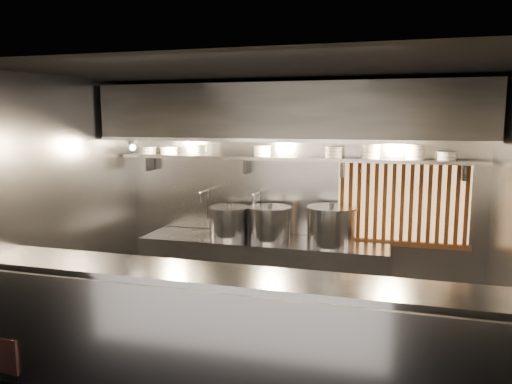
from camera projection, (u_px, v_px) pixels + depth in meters
The scene contains 25 objects.
floor at pixel (262, 354), 5.03m from camera, with size 4.50×4.50×0.00m, color black.
ceiling at pixel (263, 70), 4.63m from camera, with size 4.50×4.50×0.00m, color black.
wall_back at pixel (295, 196), 6.26m from camera, with size 4.50×4.50×0.00m, color gray.
wall_left at pixel (65, 207), 5.46m from camera, with size 3.00×3.00×0.00m, color gray.
serving_counter at pixel (231, 341), 4.04m from camera, with size 4.50×0.56×1.13m.
cooking_bench at pixel (264, 275), 6.13m from camera, with size 3.00×0.70×0.90m, color #99999E.
bowl_shelf at pixel (292, 159), 6.02m from camera, with size 4.40×0.34×0.04m, color #99999E.
exhaust_hood at pixel (288, 113), 5.73m from camera, with size 4.40×0.81×0.65m.
wood_screen at pixel (402, 203), 5.85m from camera, with size 1.56×0.09×1.04m.
faucet_left at pixel (205, 200), 6.46m from camera, with size 0.04×0.30×0.50m.
faucet_right at pixel (257, 203), 6.27m from camera, with size 0.04×0.30×0.50m.
heat_lamp at pixel (131, 143), 6.07m from camera, with size 0.25×0.35×0.20m.
pendant_bulb at pixel (282, 152), 5.92m from camera, with size 0.09×0.09×0.19m.
stock_pot_left at pixel (229, 222), 6.17m from camera, with size 0.65×0.65×0.42m.
stock_pot_mid at pixel (270, 223), 6.00m from camera, with size 0.56×0.56×0.45m.
stock_pot_right at pixel (331, 226), 5.78m from camera, with size 0.73×0.73×0.49m.
red_placard at pixel (7, 356), 4.39m from camera, with size 0.23×0.02×0.32m, color red.
bowl_stack_0 at pixel (148, 150), 6.54m from camera, with size 0.23×0.23×0.09m.
bowl_stack_1 at pixel (169, 151), 6.46m from camera, with size 0.23×0.23×0.09m.
bowl_stack_2 at pixel (202, 150), 6.33m from camera, with size 0.20×0.20×0.13m.
bowl_stack_3 at pixel (262, 151), 6.11m from camera, with size 0.22×0.22×0.13m.
bowl_stack_4 at pixel (333, 152), 5.86m from camera, with size 0.21×0.21×0.13m.
bowl_stack_5 at pixel (371, 151), 5.74m from camera, with size 0.22×0.22×0.17m.
bowl_stack_6 at pixel (415, 152), 5.61m from camera, with size 0.21×0.21×0.17m.
bowl_stack_7 at pixel (447, 156), 5.52m from camera, with size 0.22×0.22×0.09m.
Camera 1 is at (1.27, -4.57, 2.35)m, focal length 35.00 mm.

